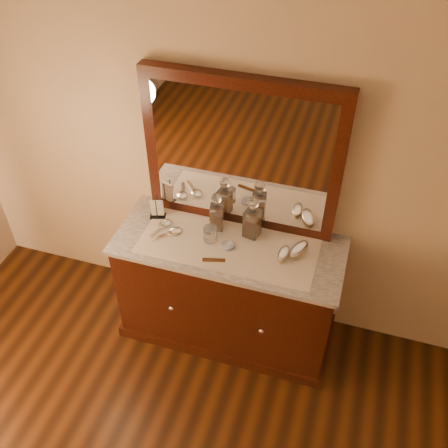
# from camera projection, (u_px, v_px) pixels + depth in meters

# --- Properties ---
(dresser_cabinet) EXTENTS (1.40, 0.55, 0.82)m
(dresser_cabinet) POSITION_uv_depth(u_px,v_px,m) (228.00, 291.00, 3.41)
(dresser_cabinet) COLOR black
(dresser_cabinet) RESTS_ON floor
(dresser_plinth) EXTENTS (1.46, 0.59, 0.08)m
(dresser_plinth) POSITION_uv_depth(u_px,v_px,m) (228.00, 325.00, 3.66)
(dresser_plinth) COLOR black
(dresser_plinth) RESTS_ON floor
(knob_left) EXTENTS (0.04, 0.04, 0.04)m
(knob_left) POSITION_uv_depth(u_px,v_px,m) (171.00, 308.00, 3.25)
(knob_left) COLOR silver
(knob_left) RESTS_ON dresser_cabinet
(knob_right) EXTENTS (0.04, 0.04, 0.04)m
(knob_right) POSITION_uv_depth(u_px,v_px,m) (261.00, 331.00, 3.11)
(knob_right) COLOR silver
(knob_right) RESTS_ON dresser_cabinet
(marble_top) EXTENTS (1.44, 0.59, 0.03)m
(marble_top) POSITION_uv_depth(u_px,v_px,m) (229.00, 246.00, 3.13)
(marble_top) COLOR silver
(marble_top) RESTS_ON dresser_cabinet
(mirror_frame) EXTENTS (1.20, 0.08, 1.00)m
(mirror_frame) POSITION_uv_depth(u_px,v_px,m) (241.00, 156.00, 2.97)
(mirror_frame) COLOR black
(mirror_frame) RESTS_ON marble_top
(mirror_glass) EXTENTS (1.06, 0.01, 0.86)m
(mirror_glass) POSITION_uv_depth(u_px,v_px,m) (240.00, 159.00, 2.95)
(mirror_glass) COLOR white
(mirror_glass) RESTS_ON marble_top
(lace_runner) EXTENTS (1.10, 0.45, 0.00)m
(lace_runner) POSITION_uv_depth(u_px,v_px,m) (228.00, 246.00, 3.11)
(lace_runner) COLOR silver
(lace_runner) RESTS_ON marble_top
(pin_dish) EXTENTS (0.10, 0.10, 0.01)m
(pin_dish) POSITION_uv_depth(u_px,v_px,m) (228.00, 245.00, 3.10)
(pin_dish) COLOR white
(pin_dish) RESTS_ON lace_runner
(comb) EXTENTS (0.14, 0.06, 0.01)m
(comb) POSITION_uv_depth(u_px,v_px,m) (214.00, 260.00, 3.01)
(comb) COLOR brown
(comb) RESTS_ON lace_runner
(napkin_rack) EXTENTS (0.12, 0.09, 0.15)m
(napkin_rack) POSITION_uv_depth(u_px,v_px,m) (157.00, 209.00, 3.28)
(napkin_rack) COLOR black
(napkin_rack) RESTS_ON marble_top
(decanter_left) EXTENTS (0.10, 0.10, 0.27)m
(decanter_left) POSITION_uv_depth(u_px,v_px,m) (217.00, 215.00, 3.17)
(decanter_left) COLOR #975515
(decanter_left) RESTS_ON lace_runner
(decanter_right) EXTENTS (0.11, 0.11, 0.30)m
(decanter_right) POSITION_uv_depth(u_px,v_px,m) (252.00, 221.00, 3.11)
(decanter_right) COLOR #975515
(decanter_right) RESTS_ON lace_runner
(brush_near) EXTENTS (0.07, 0.15, 0.04)m
(brush_near) POSITION_uv_depth(u_px,v_px,m) (283.00, 255.00, 3.02)
(brush_near) COLOR tan
(brush_near) RESTS_ON lace_runner
(brush_far) EXTENTS (0.13, 0.19, 0.05)m
(brush_far) POSITION_uv_depth(u_px,v_px,m) (299.00, 250.00, 3.04)
(brush_far) COLOR tan
(brush_far) RESTS_ON lace_runner
(hand_mirror_outer) EXTENTS (0.10, 0.20, 0.02)m
(hand_mirror_outer) POSITION_uv_depth(u_px,v_px,m) (163.00, 225.00, 3.24)
(hand_mirror_outer) COLOR silver
(hand_mirror_outer) RESTS_ON lace_runner
(hand_mirror_inner) EXTENTS (0.18, 0.18, 0.02)m
(hand_mirror_inner) POSITION_uv_depth(u_px,v_px,m) (172.00, 232.00, 3.19)
(hand_mirror_inner) COLOR silver
(hand_mirror_inner) RESTS_ON lace_runner
(tumblers) EXTENTS (0.09, 0.09, 0.10)m
(tumblers) POSITION_uv_depth(u_px,v_px,m) (210.00, 234.00, 3.12)
(tumblers) COLOR white
(tumblers) RESTS_ON lace_runner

